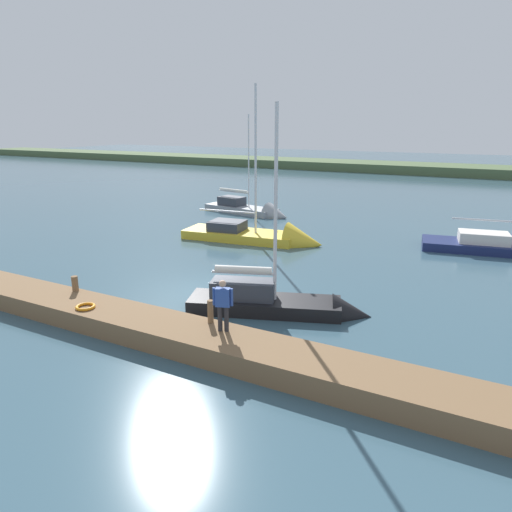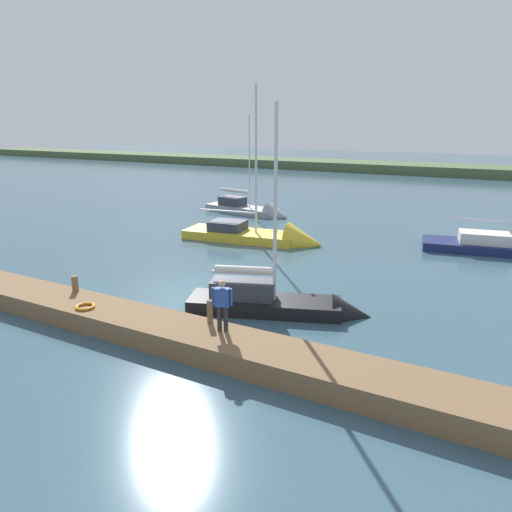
{
  "view_description": "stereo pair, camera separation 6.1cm",
  "coord_description": "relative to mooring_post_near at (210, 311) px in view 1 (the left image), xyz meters",
  "views": [
    {
      "loc": [
        -9.95,
        14.92,
        6.74
      ],
      "look_at": [
        -0.92,
        -2.16,
        1.15
      ],
      "focal_mm": 32.43,
      "sensor_mm": 36.0,
      "label": 1
    },
    {
      "loc": [
        -10.01,
        14.89,
        6.74
      ],
      "look_at": [
        -0.92,
        -2.16,
        1.15
      ],
      "focal_mm": 32.43,
      "sensor_mm": 36.0,
      "label": 2
    }
  ],
  "objects": [
    {
      "name": "life_ring_buoy",
      "position": [
        4.42,
        1.01,
        -0.32
      ],
      "size": [
        0.66,
        0.66,
        0.1
      ],
      "primitive_type": "torus",
      "color": "orange",
      "rests_on": "dock_pier"
    },
    {
      "name": "ground_plane",
      "position": [
        2.41,
        -3.71,
        -1.04
      ],
      "size": [
        200.0,
        200.0,
        0.0
      ],
      "primitive_type": "plane",
      "color": "#385666"
    },
    {
      "name": "person_on_dock",
      "position": [
        -0.68,
        0.33,
        0.55
      ],
      "size": [
        0.59,
        0.35,
        1.62
      ],
      "rotation": [
        0.0,
        0.0,
        5.06
      ],
      "color": "#28282D",
      "rests_on": "dock_pier"
    },
    {
      "name": "mooring_post_far",
      "position": [
        6.02,
        0.0,
        -0.08
      ],
      "size": [
        0.23,
        0.23,
        0.59
      ],
      "primitive_type": "cylinder",
      "color": "brown",
      "rests_on": "dock_pier"
    },
    {
      "name": "sailboat_far_left",
      "position": [
        4.23,
        -12.32,
        -0.84
      ],
      "size": [
        8.6,
        3.3,
        9.82
      ],
      "rotation": [
        0.0,
        0.0,
        3.27
      ],
      "color": "gold",
      "rests_on": "ground_plane"
    },
    {
      "name": "sailboat_far_right",
      "position": [
        -1.04,
        -3.22,
        -0.88
      ],
      "size": [
        6.8,
        3.72,
        8.17
      ],
      "rotation": [
        0.0,
        0.0,
        3.49
      ],
      "color": "black",
      "rests_on": "ground_plane"
    },
    {
      "name": "far_shoreline",
      "position": [
        2.41,
        -57.19,
        -1.04
      ],
      "size": [
        180.0,
        8.0,
        2.4
      ],
      "primitive_type": "cube",
      "color": "#4C603D",
      "rests_on": "ground_plane"
    },
    {
      "name": "sailboat_outer_mooring",
      "position": [
        8.97,
        -19.53,
        -0.83
      ],
      "size": [
        7.57,
        3.14,
        8.17
      ],
      "rotation": [
        0.0,
        0.0,
        2.97
      ],
      "color": "gray",
      "rests_on": "ground_plane"
    },
    {
      "name": "dock_pier",
      "position": [
        2.41,
        0.64,
        -0.71
      ],
      "size": [
        24.08,
        1.83,
        0.67
      ],
      "primitive_type": "cube",
      "color": "brown",
      "rests_on": "ground_plane"
    },
    {
      "name": "mooring_post_near",
      "position": [
        0.0,
        0.0,
        0.0
      ],
      "size": [
        0.19,
        0.19,
        0.74
      ],
      "primitive_type": "cylinder",
      "color": "brown",
      "rests_on": "dock_pier"
    }
  ]
}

